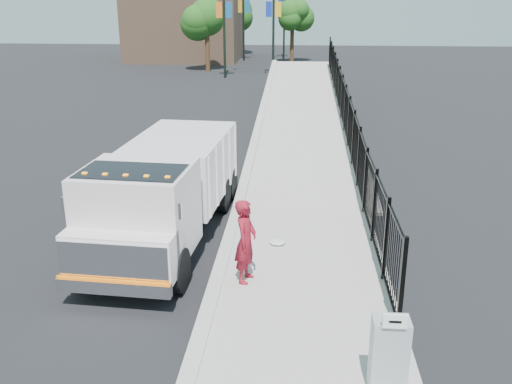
{
  "coord_description": "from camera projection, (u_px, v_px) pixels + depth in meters",
  "views": [
    {
      "loc": [
        1.65,
        -11.1,
        5.89
      ],
      "look_at": [
        0.67,
        2.0,
        1.31
      ],
      "focal_mm": 40.0,
      "sensor_mm": 36.0,
      "label": 1
    }
  ],
  "objects": [
    {
      "name": "worker",
      "position": [
        246.0,
        241.0,
        11.85
      ],
      "size": [
        0.57,
        0.74,
        1.81
      ],
      "primitive_type": "imported",
      "rotation": [
        0.0,
        0.0,
        1.35
      ],
      "color": "maroon",
      "rests_on": "sidewalk"
    },
    {
      "name": "tree_2",
      "position": [
        236.0,
        14.0,
        57.55
      ],
      "size": [
        3.29,
        3.29,
        5.64
      ],
      "color": "#382314",
      "rests_on": "ground"
    },
    {
      "name": "light_pole_2",
      "position": [
        247.0,
        11.0,
        51.66
      ],
      "size": [
        3.78,
        0.22,
        8.0
      ],
      "color": "black",
      "rests_on": "ground"
    },
    {
      "name": "utility_cabinet",
      "position": [
        389.0,
        356.0,
        8.56
      ],
      "size": [
        0.55,
        0.4,
        1.25
      ],
      "primitive_type": "cube",
      "color": "gray",
      "rests_on": "sidewalk"
    },
    {
      "name": "tree_0",
      "position": [
        207.0,
        20.0,
        44.31
      ],
      "size": [
        2.95,
        2.95,
        5.48
      ],
      "color": "#382314",
      "rests_on": "ground"
    },
    {
      "name": "iron_fence",
      "position": [
        344.0,
        123.0,
        23.26
      ],
      "size": [
        0.1,
        28.0,
        1.8
      ],
      "primitive_type": "cube",
      "color": "black",
      "rests_on": "ground"
    },
    {
      "name": "arrow_sign",
      "position": [
        395.0,
        321.0,
        8.11
      ],
      "size": [
        0.35,
        0.04,
        0.22
      ],
      "primitive_type": "cube",
      "color": "white",
      "rests_on": "utility_cabinet"
    },
    {
      "name": "truck",
      "position": [
        164.0,
        187.0,
        13.96
      ],
      "size": [
        2.84,
        7.42,
        2.49
      ],
      "rotation": [
        0.0,
        0.0,
        -0.07
      ],
      "color": "black",
      "rests_on": "ground"
    },
    {
      "name": "light_pole_3",
      "position": [
        281.0,
        11.0,
        53.24
      ],
      "size": [
        3.78,
        0.22,
        8.0
      ],
      "color": "black",
      "rests_on": "ground"
    },
    {
      "name": "sidewalk",
      "position": [
        308.0,
        329.0,
        10.47
      ],
      "size": [
        3.55,
        12.0,
        0.12
      ],
      "primitive_type": "cube",
      "color": "#9E998E",
      "rests_on": "ground"
    },
    {
      "name": "building",
      "position": [
        186.0,
        15.0,
        53.25
      ],
      "size": [
        10.0,
        10.0,
        8.0
      ],
      "primitive_type": "cube",
      "color": "#8C664C",
      "rests_on": "ground"
    },
    {
      "name": "ramp",
      "position": [
        308.0,
        123.0,
        27.42
      ],
      "size": [
        3.95,
        24.06,
        3.19
      ],
      "primitive_type": "cube",
      "rotation": [
        0.06,
        0.0,
        0.0
      ],
      "color": "#9E998E",
      "rests_on": "ground"
    },
    {
      "name": "light_pole_0",
      "position": [
        228.0,
        16.0,
        40.67
      ],
      "size": [
        3.77,
        0.22,
        8.0
      ],
      "color": "black",
      "rests_on": "ground"
    },
    {
      "name": "light_pole_1",
      "position": [
        269.0,
        15.0,
        42.31
      ],
      "size": [
        3.78,
        0.22,
        8.0
      ],
      "color": "black",
      "rests_on": "ground"
    },
    {
      "name": "curb",
      "position": [
        204.0,
        324.0,
        10.59
      ],
      "size": [
        0.3,
        12.0,
        0.16
      ],
      "primitive_type": "cube",
      "color": "#ADAAA3",
      "rests_on": "ground"
    },
    {
      "name": "tree_1",
      "position": [
        292.0,
        17.0,
        50.3
      ],
      "size": [
        2.13,
        2.13,
        5.06
      ],
      "color": "#382314",
      "rests_on": "ground"
    },
    {
      "name": "ground",
      "position": [
        219.0,
        278.0,
        12.5
      ],
      "size": [
        120.0,
        120.0,
        0.0
      ],
      "primitive_type": "plane",
      "color": "black",
      "rests_on": "ground"
    },
    {
      "name": "debris",
      "position": [
        277.0,
        242.0,
        13.89
      ],
      "size": [
        0.4,
        0.4,
        0.1
      ],
      "primitive_type": "ellipsoid",
      "color": "silver",
      "rests_on": "sidewalk"
    }
  ]
}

